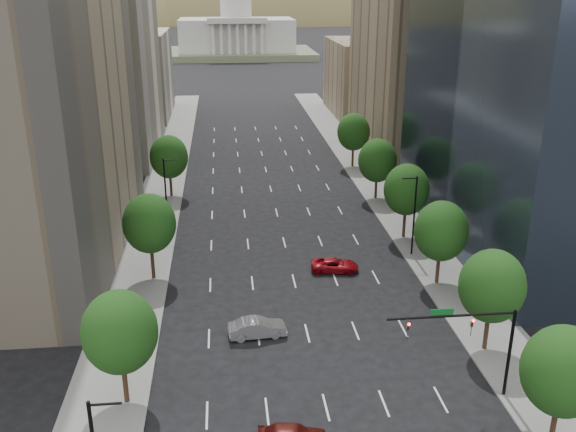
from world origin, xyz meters
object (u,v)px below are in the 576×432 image
object	(u,v)px
car_red_far	(335,265)
traffic_signal	(478,335)
car_silver	(257,328)
capitol	(237,34)

from	to	relation	value
car_red_far	traffic_signal	bearing A→B (deg)	-157.13
traffic_signal	car_red_far	size ratio (longest dim) A/B	1.86
car_red_far	car_silver	bearing A→B (deg)	151.25
capitol	car_silver	size ratio (longest dim) A/B	12.23
traffic_signal	car_silver	xyz separation A→B (m)	(-14.77, 9.95, -4.36)
traffic_signal	capitol	size ratio (longest dim) A/B	0.15
capitol	car_red_far	xyz separation A→B (m)	(4.43, -197.83, -7.90)
traffic_signal	car_red_far	world-z (taller)	traffic_signal
traffic_signal	capitol	xyz separation A→B (m)	(-10.53, 219.71, 3.40)
car_red_far	capitol	bearing A→B (deg)	8.58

